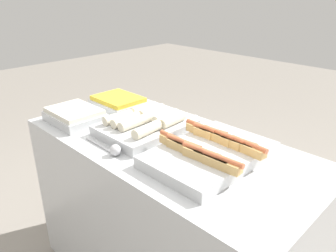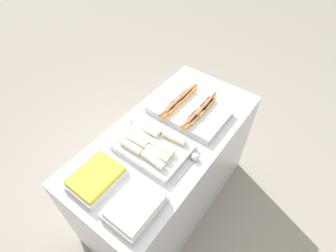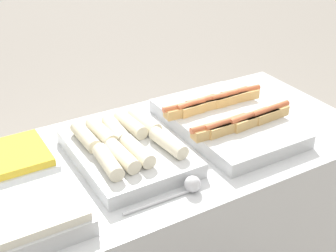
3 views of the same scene
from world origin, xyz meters
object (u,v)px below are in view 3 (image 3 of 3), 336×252
tray_wraps (126,148)px  tray_side_front (29,218)px  serving_spoon_far (117,116)px  tray_hotdogs (226,119)px  serving_spoon_near (187,187)px  tray_side_back (3,165)px

tray_wraps → tray_side_front: tray_wraps is taller
tray_side_front → serving_spoon_far: tray_side_front is taller
tray_hotdogs → serving_spoon_far: 0.41m
tray_side_front → serving_spoon_near: 0.45m
tray_side_front → serving_spoon_near: bearing=-9.8°
tray_side_back → tray_hotdogs: bearing=-8.2°
tray_side_back → serving_spoon_far: (0.45, 0.14, -0.01)m
serving_spoon_near → serving_spoon_far: bearing=89.2°
tray_wraps → serving_spoon_near: size_ratio=1.75×
tray_wraps → tray_side_back: bearing=163.7°
tray_side_front → tray_side_back: same height
tray_hotdogs → tray_side_back: (-0.77, 0.11, -0.00)m
tray_side_front → serving_spoon_far: 0.62m
tray_hotdogs → tray_side_front: tray_hotdogs is taller
tray_side_front → tray_hotdogs: bearing=13.0°
serving_spoon_far → serving_spoon_near: bearing=-90.8°
tray_side_back → serving_spoon_far: 0.47m
serving_spoon_near → serving_spoon_far: same height
tray_hotdogs → tray_side_front: (-0.77, -0.18, -0.00)m
tray_side_front → serving_spoon_far: size_ratio=1.09×
tray_wraps → tray_side_back: (-0.37, 0.11, -0.00)m
tray_hotdogs → serving_spoon_near: size_ratio=2.10×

